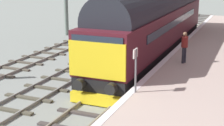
# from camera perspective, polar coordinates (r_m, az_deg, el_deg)

# --- Properties ---
(ground_plane) EXTENTS (140.00, 140.00, 0.00)m
(ground_plane) POSITION_cam_1_polar(r_m,az_deg,el_deg) (18.31, 1.78, -3.34)
(ground_plane) COLOR gray
(ground_plane) RESTS_ON ground
(track_main) EXTENTS (2.50, 60.00, 0.15)m
(track_main) POSITION_cam_1_polar(r_m,az_deg,el_deg) (18.29, 1.78, -3.18)
(track_main) COLOR gray
(track_main) RESTS_ON ground
(track_adjacent_west) EXTENTS (2.50, 60.00, 0.15)m
(track_adjacent_west) POSITION_cam_1_polar(r_m,az_deg,el_deg) (19.61, -7.08, -2.02)
(track_adjacent_west) COLOR gray
(track_adjacent_west) RESTS_ON ground
(track_adjacent_far_west) EXTENTS (2.50, 60.00, 0.15)m
(track_adjacent_far_west) POSITION_cam_1_polar(r_m,az_deg,el_deg) (21.72, -16.02, -0.81)
(track_adjacent_far_west) COLOR gray
(track_adjacent_far_west) RESTS_ON ground
(station_platform) EXTENTS (4.00, 44.00, 1.01)m
(station_platform) POSITION_cam_1_polar(r_m,az_deg,el_deg) (17.29, 13.04, -3.13)
(station_platform) COLOR #B9A59A
(station_platform) RESTS_ON ground
(diesel_locomotive) EXTENTS (2.74, 18.69, 4.68)m
(diesel_locomotive) POSITION_cam_1_polar(r_m,az_deg,el_deg) (23.26, 7.05, 6.83)
(diesel_locomotive) COLOR black
(diesel_locomotive) RESTS_ON ground
(platform_number_sign) EXTENTS (0.10, 0.44, 1.77)m
(platform_number_sign) POSITION_cam_1_polar(r_m,az_deg,el_deg) (13.78, 3.85, -0.08)
(platform_number_sign) COLOR slate
(platform_number_sign) RESTS_ON station_platform
(waiting_passenger) EXTENTS (0.42, 0.49, 1.64)m
(waiting_passenger) POSITION_cam_1_polar(r_m,az_deg,el_deg) (18.55, 11.70, 2.97)
(waiting_passenger) COLOR #262A34
(waiting_passenger) RESTS_ON station_platform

